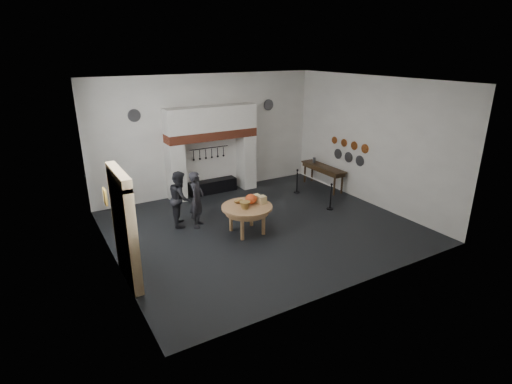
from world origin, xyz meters
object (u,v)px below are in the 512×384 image
work_table (247,207)px  barrier_post_far (297,182)px  iron_range (213,186)px  side_table (323,167)px  barrier_post_near (331,197)px  visitor_near (197,199)px  visitor_far (180,198)px

work_table → barrier_post_far: size_ratio=1.72×
iron_range → barrier_post_far: barrier_post_far is taller
side_table → barrier_post_near: (-1.26, -1.97, -0.42)m
side_table → barrier_post_far: (-1.26, 0.03, -0.42)m
side_table → barrier_post_far: 1.33m
visitor_near → barrier_post_near: size_ratio=2.01×
visitor_near → barrier_post_near: visitor_near is taller
work_table → barrier_post_far: (3.45, 2.17, -0.39)m
iron_range → visitor_far: bearing=-133.4°
iron_range → visitor_near: visitor_near is taller
visitor_far → side_table: 6.25m
visitor_near → side_table: (5.83, 0.93, -0.03)m
work_table → barrier_post_near: size_ratio=1.72×
barrier_post_far → work_table: bearing=-147.8°
visitor_near → barrier_post_far: bearing=-38.3°
iron_range → side_table: size_ratio=0.86×
barrier_post_near → work_table: bearing=-177.2°
side_table → barrier_post_near: 2.38m
barrier_post_near → iron_range: bearing=127.6°
iron_range → visitor_far: (-2.13, -2.24, 0.64)m
work_table → barrier_post_near: bearing=2.8°
work_table → visitor_far: size_ratio=0.87×
visitor_far → visitor_near: bearing=-115.7°
visitor_far → barrier_post_near: size_ratio=1.97×
barrier_post_far → barrier_post_near: bearing=-90.0°
iron_range → barrier_post_near: size_ratio=2.11×
iron_range → visitor_near: bearing=-123.1°
side_table → barrier_post_near: size_ratio=2.44×
visitor_far → iron_range: bearing=-24.2°
work_table → side_table: side_table is taller
visitor_far → barrier_post_near: (4.97, -1.45, -0.44)m
visitor_near → visitor_far: visitor_near is taller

